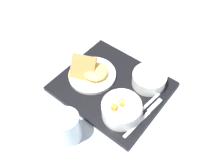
{
  "coord_description": "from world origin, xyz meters",
  "views": [
    {
      "loc": [
        -0.3,
        0.43,
        0.7
      ],
      "look_at": [
        0.0,
        0.0,
        0.05
      ],
      "focal_mm": 38.0,
      "sensor_mm": 36.0,
      "label": 1
    }
  ],
  "objects_px": {
    "knife": "(150,110)",
    "bowl_soup": "(149,79)",
    "plate_main": "(92,73)",
    "bowl_salad": "(121,109)",
    "glass_water": "(69,128)",
    "spoon": "(141,111)"
  },
  "relations": [
    {
      "from": "spoon",
      "to": "bowl_salad",
      "type": "bearing_deg",
      "value": -37.05
    },
    {
      "from": "bowl_soup",
      "to": "glass_water",
      "type": "height_order",
      "value": "glass_water"
    },
    {
      "from": "bowl_salad",
      "to": "spoon",
      "type": "bearing_deg",
      "value": -137.1
    },
    {
      "from": "plate_main",
      "to": "bowl_soup",
      "type": "bearing_deg",
      "value": -155.13
    },
    {
      "from": "plate_main",
      "to": "glass_water",
      "type": "bearing_deg",
      "value": 110.8
    },
    {
      "from": "plate_main",
      "to": "bowl_salad",
      "type": "bearing_deg",
      "value": 156.8
    },
    {
      "from": "bowl_soup",
      "to": "spoon",
      "type": "xyz_separation_m",
      "value": [
        -0.04,
        0.12,
        -0.02
      ]
    },
    {
      "from": "knife",
      "to": "spoon",
      "type": "height_order",
      "value": "knife"
    },
    {
      "from": "knife",
      "to": "bowl_soup",
      "type": "bearing_deg",
      "value": -138.7
    },
    {
      "from": "bowl_soup",
      "to": "plate_main",
      "type": "xyz_separation_m",
      "value": [
        0.19,
        0.09,
        -0.01
      ]
    },
    {
      "from": "plate_main",
      "to": "glass_water",
      "type": "relative_size",
      "value": 1.55
    },
    {
      "from": "glass_water",
      "to": "plate_main",
      "type": "bearing_deg",
      "value": -69.2
    },
    {
      "from": "plate_main",
      "to": "knife",
      "type": "xyz_separation_m",
      "value": [
        -0.25,
        0.01,
        -0.01
      ]
    },
    {
      "from": "spoon",
      "to": "glass_water",
      "type": "height_order",
      "value": "glass_water"
    },
    {
      "from": "bowl_salad",
      "to": "knife",
      "type": "xyz_separation_m",
      "value": [
        -0.07,
        -0.07,
        -0.03
      ]
    },
    {
      "from": "bowl_salad",
      "to": "bowl_soup",
      "type": "bearing_deg",
      "value": -93.59
    },
    {
      "from": "bowl_salad",
      "to": "plate_main",
      "type": "height_order",
      "value": "plate_main"
    },
    {
      "from": "bowl_soup",
      "to": "plate_main",
      "type": "bearing_deg",
      "value": 24.87
    },
    {
      "from": "bowl_soup",
      "to": "glass_water",
      "type": "bearing_deg",
      "value": 71.63
    },
    {
      "from": "bowl_soup",
      "to": "spoon",
      "type": "relative_size",
      "value": 0.85
    },
    {
      "from": "knife",
      "to": "spoon",
      "type": "bearing_deg",
      "value": -42.53
    },
    {
      "from": "bowl_salad",
      "to": "bowl_soup",
      "type": "xyz_separation_m",
      "value": [
        -0.01,
        -0.17,
        -0.0
      ]
    }
  ]
}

